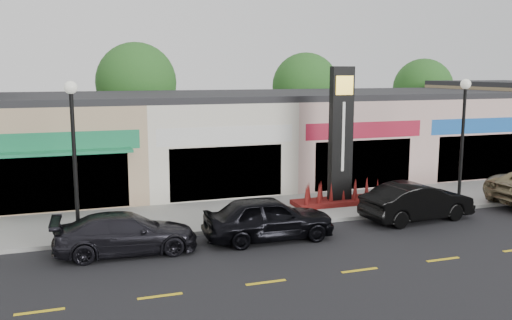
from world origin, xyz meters
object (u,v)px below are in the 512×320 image
Objects in this scene: car_dark_sedan at (126,233)px; lamp_east_near at (463,129)px; pylon_sign at (340,156)px; car_black_conv at (417,202)px; car_black_sedan at (268,218)px; lamp_west_near at (74,144)px.

lamp_east_near is at bearing -81.52° from car_dark_sedan.
pylon_sign is 3.85m from car_black_conv.
pylon_sign reaches higher than car_black_sedan.
pylon_sign reaches higher than lamp_east_near.
pylon_sign reaches higher than car_black_conv.
lamp_east_near is 1.17× the size of car_black_conv.
lamp_east_near reaches higher than car_black_conv.
pylon_sign is (11.00, 1.70, -1.20)m from lamp_west_near.
car_dark_sedan is 1.00× the size of car_black_conv.
lamp_west_near is at bearing 75.42° from car_black_sedan.
lamp_west_near reaches higher than car_dark_sedan.
car_black_conv is (1.96, -2.95, -1.51)m from pylon_sign.
pylon_sign is at bearing 161.25° from lamp_east_near.
pylon_sign is at bearing -68.64° from car_dark_sedan.
lamp_east_near reaches higher than car_black_sedan.
lamp_west_near is 0.91× the size of pylon_sign.
lamp_west_near reaches higher than car_black_conv.
car_black_sedan is at bearing -15.23° from lamp_west_near.
car_dark_sedan is 11.48m from car_black_conv.
lamp_east_near is at bearing -18.75° from pylon_sign.
car_black_sedan is at bearing -143.00° from pylon_sign.
pylon_sign reaches higher than car_dark_sedan.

